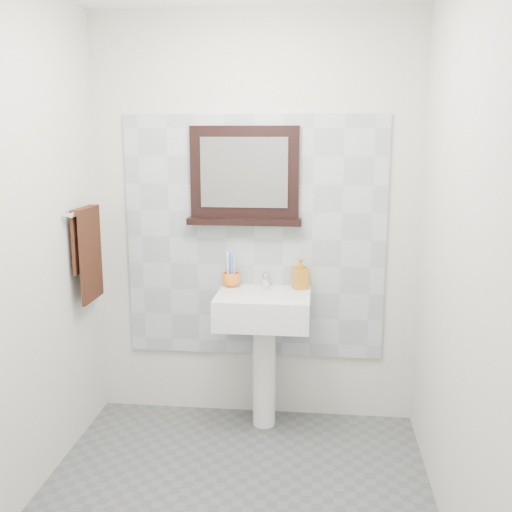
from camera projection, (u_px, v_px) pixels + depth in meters
The scene contains 12 objects.
back_wall at pixel (255, 222), 3.68m from camera, with size 2.00×0.01×2.50m, color silver.
front_wall at pixel (161, 345), 1.54m from camera, with size 2.00×0.01×2.50m, color silver.
left_wall at pixel (9, 254), 2.72m from camera, with size 0.01×2.20×2.50m, color silver.
right_wall at pixel (463, 264), 2.51m from camera, with size 0.01×2.20×2.50m, color silver.
splashback at pixel (254, 238), 3.69m from camera, with size 1.60×0.02×1.50m, color #A8B2B7.
pedestal_sink at pixel (264, 323), 3.57m from camera, with size 0.55×0.44×0.96m.
toothbrush_cup at pixel (231, 280), 3.68m from camera, with size 0.11×0.11×0.09m, color orange.
toothbrushes at pixel (231, 267), 3.66m from camera, with size 0.05×0.04×0.21m.
soap_dispenser at pixel (300, 274), 3.62m from camera, with size 0.08×0.09×0.19m, color #B65415.
framed_mirror at pixel (245, 178), 3.59m from camera, with size 0.69×0.11×0.59m.
towel_bar at pixel (84, 211), 3.44m from camera, with size 0.07×0.40×0.03m.
hand_towel at pixel (88, 247), 3.48m from camera, with size 0.06×0.30×0.55m.
Camera 1 is at (0.40, -2.53, 1.78)m, focal length 42.00 mm.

